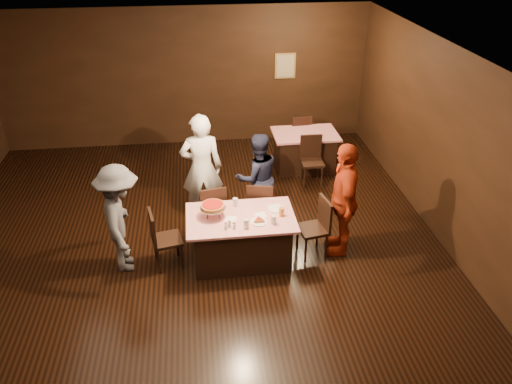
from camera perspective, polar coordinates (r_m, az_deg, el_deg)
room at (r=6.30m, az=-8.39°, el=5.17°), size 10.00×10.04×3.02m
main_table at (r=7.56m, az=-1.73°, el=-5.30°), size 1.60×1.00×0.77m
back_table at (r=10.32m, az=5.54°, el=4.75°), size 1.30×0.90×0.77m
chair_far_left at (r=8.12m, az=-5.08°, el=-1.94°), size 0.48×0.48×0.95m
chair_far_right at (r=8.17m, az=0.53°, el=-1.58°), size 0.50×0.50×0.95m
chair_end_left at (r=7.51m, az=-10.15°, el=-5.26°), size 0.50×0.50×0.95m
chair_end_right at (r=7.67m, az=6.49°, el=-4.12°), size 0.49×0.49×0.95m
chair_back_near at (r=9.67m, az=6.44°, el=3.49°), size 0.43×0.43×0.95m
chair_back_far at (r=10.82m, az=4.90°, el=6.52°), size 0.45×0.45×0.95m
diner_white_jacket at (r=8.35m, az=-6.23°, el=2.72°), size 0.71×0.47×1.91m
diner_navy_hoodie at (r=8.37m, az=0.20°, el=1.67°), size 0.87×0.74×1.57m
diner_grey_knit at (r=7.42m, az=-15.20°, el=-2.99°), size 0.75×1.15×1.68m
diner_red_shirt at (r=7.60m, az=9.96°, el=-0.83°), size 0.62×1.13×1.83m
pizza_stand at (r=7.28m, az=-4.97°, el=-1.63°), size 0.38×0.38×0.22m
plate_with_slice at (r=7.21m, az=0.35°, el=-3.30°), size 0.25×0.25×0.06m
plate_empty at (r=7.53m, az=2.28°, el=-1.90°), size 0.25×0.25×0.01m
glass_front_left at (r=7.06m, az=-1.14°, el=-3.64°), size 0.08×0.08×0.14m
glass_front_right at (r=7.15m, az=2.01°, el=-3.20°), size 0.08×0.08×0.14m
glass_amber at (r=7.34m, az=2.93°, el=-2.27°), size 0.08×0.08×0.14m
glass_back at (r=7.56m, az=-2.38°, el=-1.20°), size 0.08×0.08×0.14m
condiments at (r=7.07m, az=-3.01°, el=-3.83°), size 0.17×0.10×0.09m
napkin_center at (r=7.37m, az=0.55°, el=-2.66°), size 0.19×0.19×0.01m
napkin_left at (r=7.29m, az=-2.91°, el=-3.11°), size 0.21×0.21×0.01m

